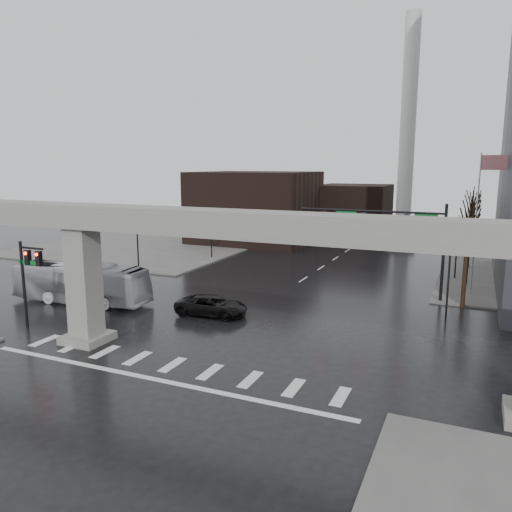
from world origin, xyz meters
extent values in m
plane|color=black|center=(0.00, 0.00, 0.00)|extent=(160.00, 160.00, 0.00)
cube|color=slate|center=(-26.00, 36.00, 0.07)|extent=(28.00, 36.00, 0.15)
cube|color=gray|center=(0.00, 0.00, 8.00)|extent=(48.00, 2.20, 1.40)
cube|color=gray|center=(-7.00, 0.00, 3.65)|extent=(1.60, 1.60, 7.30)
cube|color=gray|center=(-7.00, 0.00, 0.25)|extent=(2.60, 2.60, 0.50)
cube|color=black|center=(-14.00, 42.00, 5.00)|extent=(16.00, 14.00, 10.00)
cube|color=black|center=(-2.00, 52.00, 4.00)|extent=(10.00, 10.00, 8.00)
cylinder|color=silver|center=(6.00, 46.00, 15.00)|extent=(2.00, 2.00, 30.00)
cylinder|color=gray|center=(6.00, 46.00, 0.60)|extent=(3.60, 3.60, 1.20)
cylinder|color=black|center=(12.80, 18.80, 4.00)|extent=(0.24, 0.24, 8.00)
cylinder|color=black|center=(6.80, 18.80, 7.20)|extent=(12.00, 0.18, 0.18)
cube|color=black|center=(9.80, 18.80, 6.55)|extent=(0.35, 0.30, 1.00)
cube|color=black|center=(6.30, 18.80, 6.55)|extent=(0.35, 0.30, 1.00)
cube|color=black|center=(2.80, 18.80, 6.55)|extent=(0.35, 0.30, 1.00)
sphere|color=#FF0C05|center=(9.80, 18.62, 6.85)|extent=(0.20, 0.20, 0.20)
cube|color=#0D6127|center=(11.30, 18.80, 7.00)|extent=(1.80, 0.05, 0.35)
cube|color=#0D6127|center=(4.80, 18.80, 7.00)|extent=(1.80, 0.05, 0.35)
cylinder|color=black|center=(-12.80, 0.50, 3.00)|extent=(0.20, 0.20, 6.00)
cylinder|color=black|center=(-11.80, 0.50, 5.60)|extent=(2.00, 0.14, 0.14)
cube|color=black|center=(-12.20, 0.50, 4.95)|extent=(0.35, 0.30, 1.00)
cube|color=black|center=(-11.20, 0.50, 4.95)|extent=(0.35, 0.30, 1.00)
cube|color=#0D6127|center=(-12.30, 0.50, 4.60)|extent=(1.60, 0.05, 0.30)
cylinder|color=silver|center=(15.00, 22.00, 6.00)|extent=(0.12, 0.12, 12.00)
cube|color=red|center=(16.00, 22.00, 11.20)|extent=(2.00, 0.03, 1.20)
cylinder|color=black|center=(13.50, 14.00, 2.40)|extent=(0.14, 0.14, 4.80)
cube|color=black|center=(13.50, 14.00, 4.75)|extent=(0.90, 0.06, 0.06)
sphere|color=silver|center=(13.05, 14.00, 4.95)|extent=(0.32, 0.32, 0.32)
sphere|color=silver|center=(13.95, 14.00, 4.95)|extent=(0.32, 0.32, 0.32)
cylinder|color=black|center=(13.50, 28.00, 2.40)|extent=(0.14, 0.14, 4.80)
cube|color=black|center=(13.50, 28.00, 4.75)|extent=(0.90, 0.06, 0.06)
sphere|color=silver|center=(13.05, 28.00, 4.95)|extent=(0.32, 0.32, 0.32)
sphere|color=silver|center=(13.95, 28.00, 4.95)|extent=(0.32, 0.32, 0.32)
cylinder|color=black|center=(13.50, 42.00, 2.40)|extent=(0.14, 0.14, 4.80)
cube|color=black|center=(13.50, 42.00, 4.75)|extent=(0.90, 0.06, 0.06)
sphere|color=silver|center=(13.05, 42.00, 4.95)|extent=(0.32, 0.32, 0.32)
sphere|color=silver|center=(13.95, 42.00, 4.95)|extent=(0.32, 0.32, 0.32)
cylinder|color=black|center=(-13.50, 14.00, 2.40)|extent=(0.14, 0.14, 4.80)
cube|color=black|center=(-13.50, 14.00, 4.75)|extent=(0.90, 0.06, 0.06)
sphere|color=silver|center=(-13.95, 14.00, 4.95)|extent=(0.32, 0.32, 0.32)
sphere|color=silver|center=(-13.05, 14.00, 4.95)|extent=(0.32, 0.32, 0.32)
cylinder|color=black|center=(-13.50, 28.00, 2.40)|extent=(0.14, 0.14, 4.80)
cube|color=black|center=(-13.50, 28.00, 4.75)|extent=(0.90, 0.06, 0.06)
sphere|color=silver|center=(-13.95, 28.00, 4.95)|extent=(0.32, 0.32, 0.32)
sphere|color=silver|center=(-13.05, 28.00, 4.95)|extent=(0.32, 0.32, 0.32)
cylinder|color=black|center=(-13.50, 42.00, 2.40)|extent=(0.14, 0.14, 4.80)
cube|color=black|center=(-13.50, 42.00, 4.75)|extent=(0.90, 0.06, 0.06)
sphere|color=silver|center=(-13.95, 42.00, 4.95)|extent=(0.32, 0.32, 0.32)
sphere|color=silver|center=(-13.05, 42.00, 4.95)|extent=(0.32, 0.32, 0.32)
cylinder|color=black|center=(14.50, 18.00, 2.27)|extent=(0.34, 0.34, 4.55)
cylinder|color=black|center=(14.50, 18.00, 6.01)|extent=(0.12, 1.52, 2.98)
cylinder|color=black|center=(15.00, 18.25, 5.78)|extent=(0.83, 1.14, 2.51)
cylinder|color=black|center=(14.50, 26.00, 2.33)|extent=(0.34, 0.34, 4.66)
cylinder|color=black|center=(14.50, 26.00, 6.15)|extent=(0.12, 1.55, 3.05)
cylinder|color=black|center=(15.00, 26.25, 5.91)|extent=(0.85, 1.16, 2.57)
cylinder|color=black|center=(14.50, 34.00, 2.38)|extent=(0.34, 0.34, 4.76)
cylinder|color=black|center=(14.50, 34.00, 6.29)|extent=(0.12, 1.59, 3.11)
cylinder|color=black|center=(15.00, 34.25, 6.05)|extent=(0.86, 1.18, 2.62)
cylinder|color=black|center=(14.50, 42.00, 2.43)|extent=(0.34, 0.34, 4.87)
cylinder|color=black|center=(14.50, 42.00, 6.43)|extent=(0.12, 1.62, 3.18)
cylinder|color=black|center=(15.00, 42.25, 6.18)|extent=(0.88, 1.20, 2.68)
cylinder|color=black|center=(14.50, 50.00, 2.48)|extent=(0.34, 0.34, 4.97)
cylinder|color=black|center=(14.50, 50.00, 6.57)|extent=(0.12, 1.65, 3.25)
cylinder|color=black|center=(15.00, 50.25, 6.31)|extent=(0.89, 1.23, 2.74)
imported|color=black|center=(-2.50, 8.07, 0.74)|extent=(5.58, 3.01, 1.49)
imported|color=#B8B8BD|center=(-13.82, 6.86, 1.62)|extent=(11.83, 3.72, 3.24)
camera|label=1|loc=(14.94, -23.22, 11.08)|focal=35.00mm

